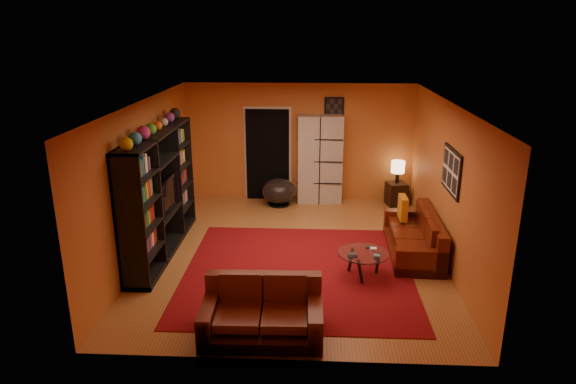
# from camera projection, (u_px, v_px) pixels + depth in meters

# --- Properties ---
(floor) EXTENTS (6.00, 6.00, 0.00)m
(floor) POSITION_uv_depth(u_px,v_px,m) (293.00, 253.00, 8.90)
(floor) COLOR #925B2D
(floor) RESTS_ON ground
(ceiling) EXTENTS (6.00, 6.00, 0.00)m
(ceiling) POSITION_uv_depth(u_px,v_px,m) (294.00, 103.00, 8.10)
(ceiling) COLOR white
(ceiling) RESTS_ON wall_back
(wall_back) EXTENTS (6.00, 0.00, 6.00)m
(wall_back) POSITION_uv_depth(u_px,v_px,m) (299.00, 143.00, 11.35)
(wall_back) COLOR #BC6329
(wall_back) RESTS_ON floor
(wall_front) EXTENTS (6.00, 0.00, 6.00)m
(wall_front) POSITION_uv_depth(u_px,v_px,m) (283.00, 259.00, 5.65)
(wall_front) COLOR #BC6329
(wall_front) RESTS_ON floor
(wall_left) EXTENTS (0.00, 6.00, 6.00)m
(wall_left) POSITION_uv_depth(u_px,v_px,m) (145.00, 179.00, 8.62)
(wall_left) COLOR #BC6329
(wall_left) RESTS_ON floor
(wall_right) EXTENTS (0.00, 6.00, 6.00)m
(wall_right) POSITION_uv_depth(u_px,v_px,m) (446.00, 184.00, 8.38)
(wall_right) COLOR #BC6329
(wall_right) RESTS_ON floor
(rug) EXTENTS (3.60, 3.60, 0.01)m
(rug) POSITION_uv_depth(u_px,v_px,m) (298.00, 271.00, 8.23)
(rug) COLOR #610B11
(rug) RESTS_ON floor
(doorway) EXTENTS (0.95, 0.10, 2.04)m
(doorway) POSITION_uv_depth(u_px,v_px,m) (268.00, 155.00, 11.43)
(doorway) COLOR black
(doorway) RESTS_ON floor
(wall_art_right) EXTENTS (0.03, 1.00, 0.70)m
(wall_art_right) POSITION_uv_depth(u_px,v_px,m) (451.00, 171.00, 8.00)
(wall_art_right) COLOR black
(wall_art_right) RESTS_ON wall_right
(wall_art_back) EXTENTS (0.42, 0.03, 0.52)m
(wall_art_back) POSITION_uv_depth(u_px,v_px,m) (334.00, 109.00, 11.07)
(wall_art_back) COLOR black
(wall_art_back) RESTS_ON wall_back
(entertainment_unit) EXTENTS (0.45, 3.00, 2.10)m
(entertainment_unit) POSITION_uv_depth(u_px,v_px,m) (160.00, 194.00, 8.69)
(entertainment_unit) COLOR black
(entertainment_unit) RESTS_ON floor
(tv) EXTENTS (1.01, 0.13, 0.58)m
(tv) POSITION_uv_depth(u_px,v_px,m) (164.00, 195.00, 8.75)
(tv) COLOR black
(tv) RESTS_ON entertainment_unit
(sofa) EXTENTS (0.86, 1.98, 0.85)m
(sofa) POSITION_uv_depth(u_px,v_px,m) (417.00, 238.00, 8.81)
(sofa) COLOR #471209
(sofa) RESTS_ON rug
(loveseat) EXTENTS (1.54, 0.95, 0.85)m
(loveseat) POSITION_uv_depth(u_px,v_px,m) (262.00, 312.00, 6.53)
(loveseat) COLOR #471209
(loveseat) RESTS_ON rug
(throw_pillow) EXTENTS (0.12, 0.42, 0.42)m
(throw_pillow) POSITION_uv_depth(u_px,v_px,m) (403.00, 208.00, 9.26)
(throw_pillow) COLOR orange
(throw_pillow) RESTS_ON sofa
(coffee_table) EXTENTS (0.79, 0.79, 0.40)m
(coffee_table) POSITION_uv_depth(u_px,v_px,m) (363.00, 255.00, 7.97)
(coffee_table) COLOR silver
(coffee_table) RESTS_ON floor
(storage_cabinet) EXTENTS (1.00, 0.50, 1.94)m
(storage_cabinet) POSITION_uv_depth(u_px,v_px,m) (320.00, 159.00, 11.24)
(storage_cabinet) COLOR #B3ADA5
(storage_cabinet) RESTS_ON floor
(bowl_chair) EXTENTS (0.73, 0.73, 0.59)m
(bowl_chair) POSITION_uv_depth(u_px,v_px,m) (279.00, 191.00, 11.20)
(bowl_chair) COLOR black
(bowl_chair) RESTS_ON floor
(side_table) EXTENTS (0.48, 0.48, 0.50)m
(side_table) POSITION_uv_depth(u_px,v_px,m) (396.00, 194.00, 11.26)
(side_table) COLOR black
(side_table) RESTS_ON floor
(table_lamp) EXTENTS (0.29, 0.29, 0.49)m
(table_lamp) POSITION_uv_depth(u_px,v_px,m) (398.00, 168.00, 11.07)
(table_lamp) COLOR black
(table_lamp) RESTS_ON side_table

